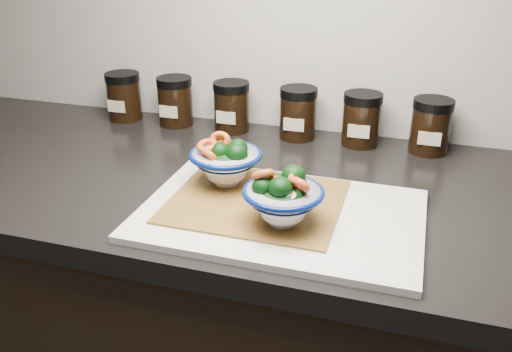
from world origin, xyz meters
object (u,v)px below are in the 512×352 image
(spice_jar_f, at_px, (431,126))
(spice_jar_a, at_px, (124,96))
(spice_jar_d, at_px, (298,113))
(spice_jar_e, at_px, (362,119))
(cutting_board, at_px, (280,215))
(bowl_left, at_px, (226,161))
(spice_jar_b, at_px, (175,101))
(spice_jar_c, at_px, (232,107))
(bowl_right, at_px, (283,199))

(spice_jar_f, bearing_deg, spice_jar_a, 180.00)
(spice_jar_d, relative_size, spice_jar_e, 1.00)
(cutting_board, xyz_separation_m, spice_jar_f, (0.22, 0.37, 0.05))
(cutting_board, relative_size, spice_jar_e, 3.98)
(spice_jar_f, bearing_deg, cutting_board, -121.17)
(spice_jar_d, xyz_separation_m, spice_jar_e, (0.14, 0.00, 0.00))
(bowl_left, distance_m, spice_jar_b, 0.38)
(cutting_board, relative_size, bowl_left, 3.50)
(spice_jar_d, height_order, spice_jar_e, same)
(spice_jar_f, bearing_deg, spice_jar_b, 180.00)
(cutting_board, distance_m, spice_jar_a, 0.61)
(spice_jar_d, distance_m, spice_jar_e, 0.14)
(cutting_board, height_order, spice_jar_c, spice_jar_c)
(cutting_board, xyz_separation_m, bowl_right, (0.01, -0.04, 0.05))
(spice_jar_b, xyz_separation_m, spice_jar_d, (0.29, 0.00, 0.00))
(spice_jar_b, relative_size, spice_jar_e, 1.00)
(spice_jar_a, bearing_deg, spice_jar_d, 0.00)
(spice_jar_d, height_order, spice_jar_f, same)
(bowl_left, bearing_deg, spice_jar_e, 56.52)
(bowl_right, distance_m, spice_jar_b, 0.55)
(spice_jar_d, bearing_deg, cutting_board, -80.91)
(cutting_board, relative_size, bowl_right, 3.59)
(spice_jar_b, bearing_deg, bowl_left, -51.72)
(cutting_board, bearing_deg, bowl_right, -71.32)
(spice_jar_c, xyz_separation_m, spice_jar_f, (0.43, 0.00, 0.00))
(bowl_right, bearing_deg, spice_jar_e, 80.64)
(bowl_right, bearing_deg, cutting_board, 108.68)
(bowl_right, xyz_separation_m, spice_jar_c, (-0.23, 0.40, -0.00))
(spice_jar_a, height_order, spice_jar_b, same)
(spice_jar_b, bearing_deg, spice_jar_a, 180.00)
(bowl_left, relative_size, spice_jar_e, 1.14)
(spice_jar_c, bearing_deg, spice_jar_e, 0.00)
(spice_jar_e, bearing_deg, spice_jar_f, 0.00)
(bowl_left, bearing_deg, spice_jar_b, 128.28)
(spice_jar_a, height_order, spice_jar_e, same)
(cutting_board, height_order, spice_jar_e, spice_jar_e)
(bowl_right, distance_m, spice_jar_c, 0.46)
(spice_jar_d, bearing_deg, spice_jar_b, 180.00)
(cutting_board, relative_size, spice_jar_c, 3.98)
(spice_jar_a, bearing_deg, spice_jar_b, 0.00)
(spice_jar_a, distance_m, spice_jar_d, 0.43)
(cutting_board, bearing_deg, spice_jar_e, 77.69)
(bowl_left, bearing_deg, spice_jar_f, 41.39)
(spice_jar_e, bearing_deg, bowl_right, -99.36)
(cutting_board, distance_m, bowl_right, 0.07)
(bowl_left, height_order, spice_jar_a, bowl_left)
(bowl_left, distance_m, spice_jar_f, 0.45)
(spice_jar_a, bearing_deg, spice_jar_c, 0.00)
(spice_jar_b, height_order, spice_jar_d, same)
(cutting_board, relative_size, spice_jar_b, 3.98)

